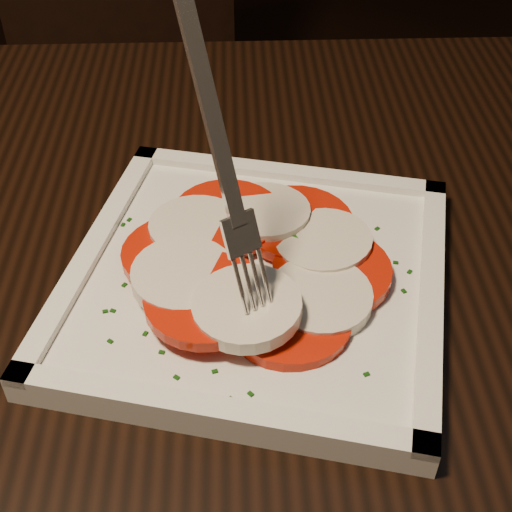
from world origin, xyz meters
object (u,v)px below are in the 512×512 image
Objects in this scene: fork at (211,142)px; plate at (256,281)px; chair at (134,49)px; table at (229,393)px.

plate is at bearing -0.62° from fork.
fork is at bearing -95.80° from chair.
table is 0.87m from chair.
chair is 0.88m from plate.
plate is (0.09, -0.85, 0.22)m from chair.
fork is at bearing -149.37° from table.
table is at bearing -156.13° from plate.
table is 5.21× the size of plate.
table is at bearing -95.49° from chair.
plate is at bearing 23.87° from table.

